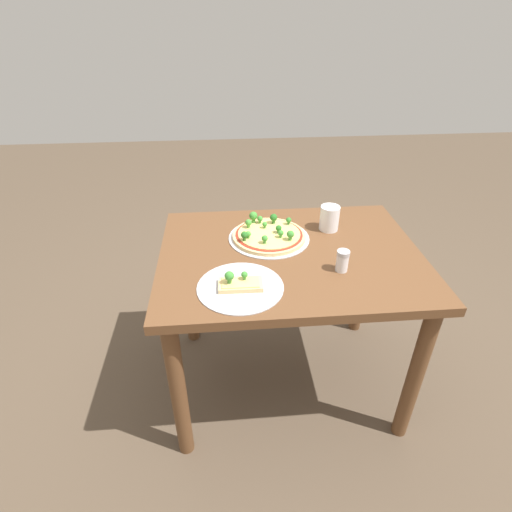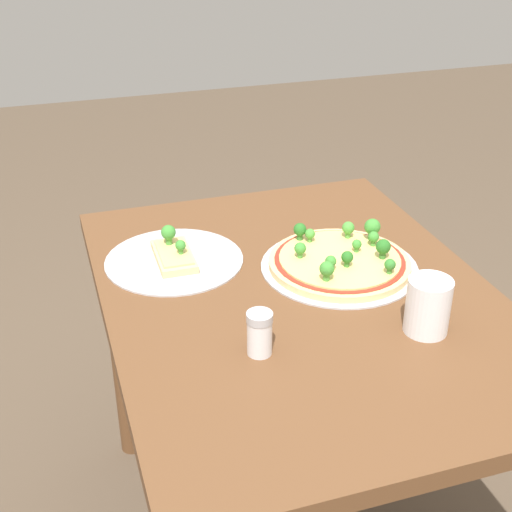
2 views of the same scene
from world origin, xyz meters
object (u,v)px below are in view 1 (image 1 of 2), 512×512
pizza_tray_whole (269,235)px  pizza_tray_slice (240,285)px  dining_table (289,276)px  drinking_cup (329,218)px  condiment_shaker (342,261)px

pizza_tray_whole → pizza_tray_slice: (-0.13, -0.33, -0.01)m
dining_table → pizza_tray_whole: bearing=121.6°
pizza_tray_slice → drinking_cup: 0.55m
drinking_cup → condiment_shaker: drinking_cup is taller
pizza_tray_slice → condiment_shaker: condiment_shaker is taller
pizza_tray_whole → condiment_shaker: bearing=-47.4°
dining_table → pizza_tray_whole: pizza_tray_whole is taller
drinking_cup → pizza_tray_whole: bearing=-168.7°
pizza_tray_slice → dining_table: bearing=45.4°
dining_table → pizza_tray_slice: pizza_tray_slice is taller
dining_table → pizza_tray_whole: size_ratio=3.05×
pizza_tray_slice → pizza_tray_whole: bearing=67.6°
pizza_tray_whole → pizza_tray_slice: size_ratio=1.12×
dining_table → condiment_shaker: 0.26m
dining_table → drinking_cup: (0.19, 0.17, 0.16)m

